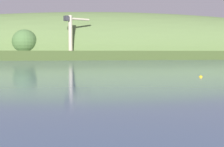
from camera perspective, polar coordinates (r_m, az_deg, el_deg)
name	(u,v)px	position (r m, az deg, el deg)	size (l,w,h in m)	color
far_shoreline_hill	(123,58)	(197.10, 2.17, 2.98)	(491.19, 94.57, 60.80)	#3C4E24
dockside_crane	(71,38)	(157.45, -7.95, 6.76)	(14.14, 7.75, 23.34)	#4C4C51
mooring_buoy_off_fishing_boat	(201,77)	(46.78, 16.80, -0.68)	(0.53, 0.53, 0.61)	yellow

